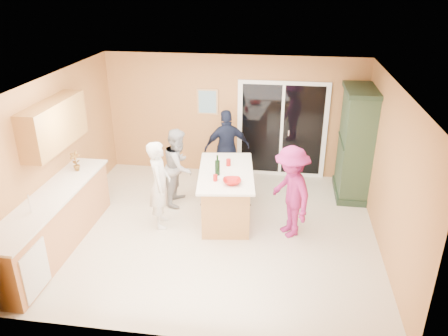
# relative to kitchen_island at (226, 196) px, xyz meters

# --- Properties ---
(floor) EXTENTS (5.50, 5.50, 0.00)m
(floor) POSITION_rel_kitchen_island_xyz_m (-0.13, -0.48, -0.43)
(floor) COLOR beige
(floor) RESTS_ON ground
(ceiling) EXTENTS (5.50, 5.00, 0.10)m
(ceiling) POSITION_rel_kitchen_island_xyz_m (-0.13, -0.48, 2.17)
(ceiling) COLOR white
(ceiling) RESTS_ON wall_back
(wall_back) EXTENTS (5.50, 0.10, 2.60)m
(wall_back) POSITION_rel_kitchen_island_xyz_m (-0.13, 2.02, 0.87)
(wall_back) COLOR tan
(wall_back) RESTS_ON ground
(wall_front) EXTENTS (5.50, 0.10, 2.60)m
(wall_front) POSITION_rel_kitchen_island_xyz_m (-0.13, -2.98, 0.87)
(wall_front) COLOR tan
(wall_front) RESTS_ON ground
(wall_left) EXTENTS (0.10, 5.00, 2.60)m
(wall_left) POSITION_rel_kitchen_island_xyz_m (-2.88, -0.48, 0.87)
(wall_left) COLOR tan
(wall_left) RESTS_ON ground
(wall_right) EXTENTS (0.10, 5.00, 2.60)m
(wall_right) POSITION_rel_kitchen_island_xyz_m (2.62, -0.48, 0.87)
(wall_right) COLOR tan
(wall_right) RESTS_ON ground
(left_cabinet_run) EXTENTS (0.65, 3.05, 1.24)m
(left_cabinet_run) POSITION_rel_kitchen_island_xyz_m (-2.58, -1.53, 0.03)
(left_cabinet_run) COLOR #C17C4B
(left_cabinet_run) RESTS_ON floor
(upper_cabinets) EXTENTS (0.35, 1.60, 0.75)m
(upper_cabinets) POSITION_rel_kitchen_island_xyz_m (-2.71, -0.68, 1.45)
(upper_cabinets) COLOR #C17C4B
(upper_cabinets) RESTS_ON wall_left
(sliding_door) EXTENTS (1.90, 0.07, 2.10)m
(sliding_door) POSITION_rel_kitchen_island_xyz_m (0.92, 1.99, 0.62)
(sliding_door) COLOR white
(sliding_door) RESTS_ON floor
(framed_picture) EXTENTS (0.46, 0.04, 0.56)m
(framed_picture) POSITION_rel_kitchen_island_xyz_m (-0.68, 2.00, 1.17)
(framed_picture) COLOR tan
(framed_picture) RESTS_ON wall_back
(kitchen_island) EXTENTS (1.16, 1.85, 0.92)m
(kitchen_island) POSITION_rel_kitchen_island_xyz_m (0.00, 0.00, 0.00)
(kitchen_island) COLOR #C17C4B
(kitchen_island) RESTS_ON floor
(green_hutch) EXTENTS (0.63, 1.19, 2.18)m
(green_hutch) POSITION_rel_kitchen_island_xyz_m (2.36, 1.28, 0.63)
(green_hutch) COLOR #1F3222
(green_hutch) RESTS_ON floor
(woman_white) EXTENTS (0.48, 0.64, 1.57)m
(woman_white) POSITION_rel_kitchen_island_xyz_m (-1.09, -0.43, 0.36)
(woman_white) COLOR silver
(woman_white) RESTS_ON floor
(woman_grey) EXTENTS (0.59, 0.75, 1.49)m
(woman_grey) POSITION_rel_kitchen_island_xyz_m (-0.97, 0.46, 0.32)
(woman_grey) COLOR #ADADB0
(woman_grey) RESTS_ON floor
(woman_navy) EXTENTS (1.02, 0.69, 1.62)m
(woman_navy) POSITION_rel_kitchen_island_xyz_m (-0.18, 1.39, 0.38)
(woman_navy) COLOR #181A35
(woman_navy) RESTS_ON floor
(woman_magenta) EXTENTS (1.01, 1.19, 1.59)m
(woman_magenta) POSITION_rel_kitchen_island_xyz_m (1.14, -0.40, 0.37)
(woman_magenta) COLOR #932057
(woman_magenta) RESTS_ON floor
(serving_bowl) EXTENTS (0.35, 0.35, 0.07)m
(serving_bowl) POSITION_rel_kitchen_island_xyz_m (0.17, -0.46, 0.52)
(serving_bowl) COLOR #A61412
(serving_bowl) RESTS_ON kitchen_island
(tulip_vase) EXTENTS (0.19, 0.13, 0.36)m
(tulip_vase) POSITION_rel_kitchen_island_xyz_m (-2.58, -0.40, 0.69)
(tulip_vase) COLOR #B51E12
(tulip_vase) RESTS_ON left_cabinet_run
(tumbler_near) EXTENTS (0.11, 0.11, 0.12)m
(tumbler_near) POSITION_rel_kitchen_island_xyz_m (0.01, 0.26, 0.55)
(tumbler_near) COLOR #A61412
(tumbler_near) RESTS_ON kitchen_island
(tumbler_far) EXTENTS (0.10, 0.10, 0.11)m
(tumbler_far) POSITION_rel_kitchen_island_xyz_m (-0.13, -0.40, 0.54)
(tumbler_far) COLOR #A61412
(tumbler_far) RESTS_ON kitchen_island
(wine_bottle) EXTENTS (0.09, 0.09, 0.38)m
(wine_bottle) POSITION_rel_kitchen_island_xyz_m (-0.12, -0.19, 0.63)
(wine_bottle) COLOR black
(wine_bottle) RESTS_ON kitchen_island
(white_plate) EXTENTS (0.27, 0.27, 0.01)m
(white_plate) POSITION_rel_kitchen_island_xyz_m (-0.11, -0.24, 0.49)
(white_plate) COLOR white
(white_plate) RESTS_ON kitchen_island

